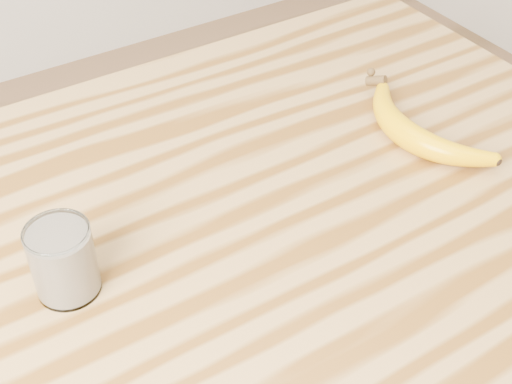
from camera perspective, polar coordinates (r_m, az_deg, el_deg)
table at (r=1.00m, az=-2.46°, el=-7.56°), size 1.20×0.80×0.90m
smoothie_glass at (r=0.82m, az=-15.17°, el=-5.32°), size 0.07×0.07×0.09m
banana at (r=1.03m, az=11.98°, el=4.45°), size 0.14×0.33×0.04m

